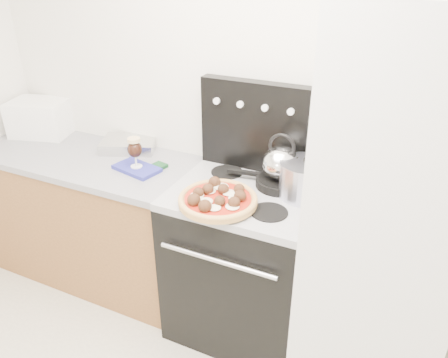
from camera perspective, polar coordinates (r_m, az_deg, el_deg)
The scene contains 16 objects.
room_shell at distance 1.48m, azimuth -12.95°, elevation -4.82°, with size 3.52×3.01×2.52m.
base_cabinet at distance 3.07m, azimuth -16.61°, elevation -4.99°, with size 1.45×0.60×0.86m, color brown.
countertop at distance 2.86m, azimuth -17.81°, elevation 2.64°, with size 1.48×0.63×0.04m, color gray.
stove_body at distance 2.54m, azimuth 2.68°, elevation -11.05°, with size 0.76×0.65×0.88m, color black.
cooktop at distance 2.28m, azimuth 2.93°, elevation -1.99°, with size 0.76×0.65×0.04m, color #ADADB2.
backguard at distance 2.40m, azimuth 5.62°, elevation 6.60°, with size 0.76×0.08×0.50m, color black.
fridge at distance 2.11m, azimuth 20.59°, elevation -4.99°, with size 0.64×0.68×1.90m, color silver.
toaster_oven at distance 3.25m, azimuth -22.80°, elevation 7.41°, with size 0.37×0.28×0.24m, color white.
foil_sheet at distance 2.85m, azimuth -12.29°, elevation 4.45°, with size 0.33×0.24×0.07m, color white.
oven_mitt at distance 2.57m, azimuth -11.33°, elevation 1.35°, with size 0.27×0.15×0.02m, color #2A2D96.
beer_glass at distance 2.52m, azimuth -11.54°, elevation 3.42°, with size 0.08×0.08×0.18m, color black, non-canonical shape.
pizza_pan at distance 2.14m, azimuth -0.80°, elevation -3.27°, with size 0.33×0.33×0.01m, color black.
pizza at distance 2.13m, azimuth -0.81°, elevation -2.50°, with size 0.39×0.39×0.06m, color tan, non-canonical shape.
skillet at distance 2.32m, azimuth 7.26°, elevation -0.43°, with size 0.25×0.25×0.04m, color black.
tea_kettle at distance 2.26m, azimuth 7.45°, elevation 2.43°, with size 0.19×0.19×0.21m, color silver, non-canonical shape.
stock_pot at distance 2.21m, azimuth 10.42°, elevation -0.18°, with size 0.25×0.25×0.18m, color silver.
Camera 1 is at (0.81, -0.66, 2.03)m, focal length 35.00 mm.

